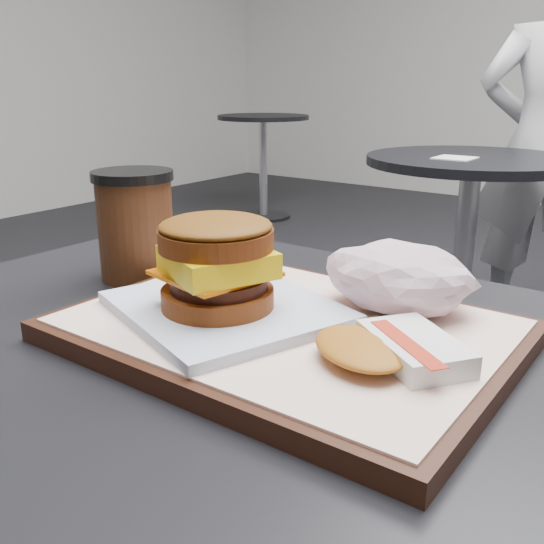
{
  "coord_description": "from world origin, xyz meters",
  "views": [
    {
      "loc": [
        0.32,
        -0.38,
        0.99
      ],
      "look_at": [
        0.02,
        0.02,
        0.83
      ],
      "focal_mm": 40.0,
      "sensor_mm": 36.0,
      "label": 1
    }
  ],
  "objects_px": {
    "hash_brown": "(390,348)",
    "coffee_cup": "(135,222)",
    "neighbor_table": "(467,215)",
    "crumpled_wrapper": "(399,277)",
    "serving_tray": "(286,330)",
    "breakfast_sandwich": "(219,274)",
    "customer_table": "(244,513)"
  },
  "relations": [
    {
      "from": "customer_table",
      "to": "crumpled_wrapper",
      "type": "bearing_deg",
      "value": 48.11
    },
    {
      "from": "serving_tray",
      "to": "coffee_cup",
      "type": "height_order",
      "value": "coffee_cup"
    },
    {
      "from": "hash_brown",
      "to": "crumpled_wrapper",
      "type": "xyz_separation_m",
      "value": [
        -0.04,
        0.11,
        0.02
      ]
    },
    {
      "from": "customer_table",
      "to": "crumpled_wrapper",
      "type": "relative_size",
      "value": 5.8
    },
    {
      "from": "customer_table",
      "to": "hash_brown",
      "type": "xyz_separation_m",
      "value": [
        0.14,
        0.0,
        0.22
      ]
    },
    {
      "from": "serving_tray",
      "to": "neighbor_table",
      "type": "height_order",
      "value": "serving_tray"
    },
    {
      "from": "neighbor_table",
      "to": "breakfast_sandwich",
      "type": "bearing_deg",
      "value": -78.74
    },
    {
      "from": "serving_tray",
      "to": "hash_brown",
      "type": "relative_size",
      "value": 2.8
    },
    {
      "from": "serving_tray",
      "to": "crumpled_wrapper",
      "type": "xyz_separation_m",
      "value": [
        0.07,
        0.09,
        0.04
      ]
    },
    {
      "from": "hash_brown",
      "to": "breakfast_sandwich",
      "type": "bearing_deg",
      "value": -177.54
    },
    {
      "from": "customer_table",
      "to": "breakfast_sandwich",
      "type": "relative_size",
      "value": 3.39
    },
    {
      "from": "crumpled_wrapper",
      "to": "neighbor_table",
      "type": "xyz_separation_m",
      "value": [
        -0.45,
        1.54,
        -0.27
      ]
    },
    {
      "from": "hash_brown",
      "to": "neighbor_table",
      "type": "bearing_deg",
      "value": 106.63
    },
    {
      "from": "coffee_cup",
      "to": "neighbor_table",
      "type": "xyz_separation_m",
      "value": [
        -0.14,
        1.58,
        -0.29
      ]
    },
    {
      "from": "serving_tray",
      "to": "crumpled_wrapper",
      "type": "relative_size",
      "value": 2.75
    },
    {
      "from": "hash_brown",
      "to": "coffee_cup",
      "type": "relative_size",
      "value": 1.08
    },
    {
      "from": "serving_tray",
      "to": "breakfast_sandwich",
      "type": "height_order",
      "value": "breakfast_sandwich"
    },
    {
      "from": "hash_brown",
      "to": "neighbor_table",
      "type": "relative_size",
      "value": 0.18
    },
    {
      "from": "breakfast_sandwich",
      "to": "serving_tray",
      "type": "bearing_deg",
      "value": 27.17
    },
    {
      "from": "customer_table",
      "to": "neighbor_table",
      "type": "bearing_deg",
      "value": 101.98
    },
    {
      "from": "hash_brown",
      "to": "crumpled_wrapper",
      "type": "bearing_deg",
      "value": 112.39
    },
    {
      "from": "breakfast_sandwich",
      "to": "neighbor_table",
      "type": "height_order",
      "value": "breakfast_sandwich"
    },
    {
      "from": "hash_brown",
      "to": "crumpled_wrapper",
      "type": "relative_size",
      "value": 0.98
    },
    {
      "from": "breakfast_sandwich",
      "to": "crumpled_wrapper",
      "type": "xyz_separation_m",
      "value": [
        0.12,
        0.11,
        -0.01
      ]
    },
    {
      "from": "customer_table",
      "to": "hash_brown",
      "type": "bearing_deg",
      "value": 1.45
    },
    {
      "from": "serving_tray",
      "to": "hash_brown",
      "type": "bearing_deg",
      "value": -10.5
    },
    {
      "from": "crumpled_wrapper",
      "to": "coffee_cup",
      "type": "relative_size",
      "value": 1.1
    },
    {
      "from": "coffee_cup",
      "to": "neighbor_table",
      "type": "bearing_deg",
      "value": 94.95
    },
    {
      "from": "customer_table",
      "to": "neighbor_table",
      "type": "relative_size",
      "value": 1.07
    },
    {
      "from": "customer_table",
      "to": "coffee_cup",
      "type": "relative_size",
      "value": 6.37
    },
    {
      "from": "serving_tray",
      "to": "coffee_cup",
      "type": "relative_size",
      "value": 3.02
    },
    {
      "from": "hash_brown",
      "to": "coffee_cup",
      "type": "bearing_deg",
      "value": 169.31
    }
  ]
}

